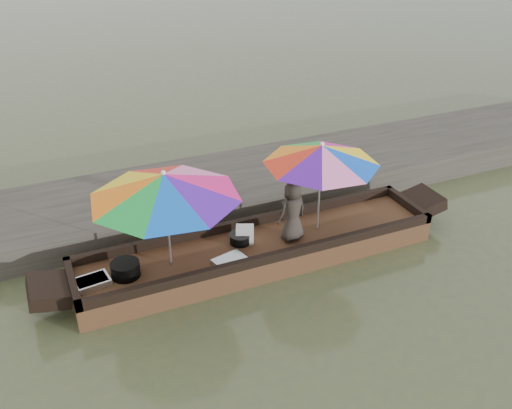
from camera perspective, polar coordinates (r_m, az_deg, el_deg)
name	(u,v)px	position (r m, az deg, el deg)	size (l,w,h in m)	color
water	(258,261)	(9.27, 0.25, -5.69)	(80.00, 80.00, 0.00)	#3E482F
dock	(212,190)	(10.90, -4.45, 1.45)	(22.00, 2.20, 0.50)	#2D2B26
boat_hull	(259,252)	(9.17, 0.25, -4.79)	(5.83, 1.20, 0.35)	#3B2817
cooking_pot	(125,269)	(8.50, -12.93, -6.34)	(0.42, 0.42, 0.22)	black
tray_crayfish	(92,282)	(8.48, -16.09, -7.45)	(0.49, 0.34, 0.09)	silver
tray_scallop	(230,261)	(8.62, -2.61, -5.64)	(0.49, 0.34, 0.06)	silver
charcoal_grill	(240,239)	(9.04, -1.62, -3.46)	(0.32, 0.32, 0.15)	black
supply_bag	(245,234)	(9.05, -1.12, -2.98)	(0.28, 0.22, 0.26)	silver
vendor	(293,211)	(8.93, 3.67, -0.67)	(0.50, 0.33, 1.03)	#2C2621
umbrella_bow	(167,219)	(8.27, -8.86, -1.49)	(2.19, 2.19, 1.55)	pink
umbrella_stern	(320,187)	(9.11, 6.37, 1.71)	(1.84, 1.84, 1.55)	#E51497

